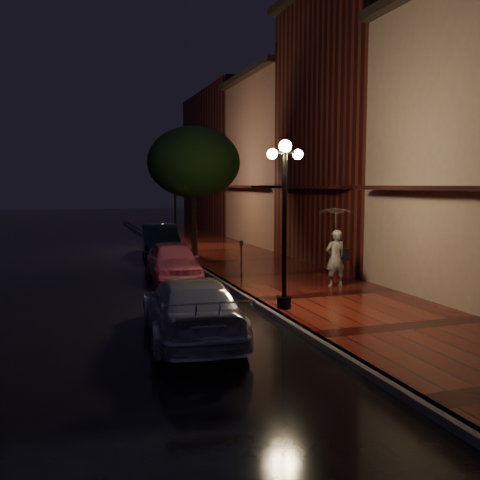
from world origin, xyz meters
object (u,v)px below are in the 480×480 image
object	(u,v)px
navy_car	(160,240)
woman_with_umbrella	(336,234)
silver_car	(191,308)
parking_meter	(241,254)
pink_car	(173,261)
streetlamp_far	(175,200)
streetlamp_near	(285,214)
street_tree	(194,164)

from	to	relation	value
navy_car	woman_with_umbrella	size ratio (longest dim) A/B	1.82
silver_car	woman_with_umbrella	bearing A→B (deg)	-140.54
woman_with_umbrella	parking_meter	xyz separation A→B (m)	(-2.05, 3.19, -0.92)
pink_car	navy_car	bearing A→B (deg)	87.67
navy_car	streetlamp_far	bearing A→B (deg)	63.90
streetlamp_near	silver_car	world-z (taller)	streetlamp_near
silver_car	streetlamp_near	bearing A→B (deg)	-146.68
streetlamp_near	streetlamp_far	distance (m)	14.00
pink_car	woman_with_umbrella	xyz separation A→B (m)	(4.49, -3.35, 1.11)
street_tree	silver_car	xyz separation A→B (m)	(-3.06, -12.50, -3.56)
street_tree	woman_with_umbrella	world-z (taller)	street_tree
navy_car	silver_car	bearing A→B (deg)	-90.86
navy_car	woman_with_umbrella	bearing A→B (deg)	-63.02
woman_with_umbrella	navy_car	bearing A→B (deg)	-66.31
navy_car	parking_meter	world-z (taller)	navy_car
woman_with_umbrella	streetlamp_far	bearing A→B (deg)	-74.14
streetlamp_far	woman_with_umbrella	distance (m)	12.07
streetlamp_near	woman_with_umbrella	world-z (taller)	streetlamp_near
pink_car	woman_with_umbrella	world-z (taller)	woman_with_umbrella
streetlamp_near	street_tree	world-z (taller)	street_tree
navy_car	silver_car	xyz separation A→B (m)	(-1.70, -13.77, -0.07)
parking_meter	street_tree	bearing A→B (deg)	90.42
pink_car	woman_with_umbrella	size ratio (longest dim) A/B	1.64
streetlamp_far	parking_meter	world-z (taller)	streetlamp_far
streetlamp_far	pink_car	size ratio (longest dim) A/B	1.05
streetlamp_near	streetlamp_far	xyz separation A→B (m)	(0.00, 14.00, 0.00)
streetlamp_far	navy_car	size ratio (longest dim) A/B	0.95
streetlamp_far	parking_meter	distance (m)	8.74
silver_car	woman_with_umbrella	size ratio (longest dim) A/B	1.87
street_tree	pink_car	size ratio (longest dim) A/B	1.41
street_tree	pink_car	xyz separation A→B (m)	(-2.05, -5.38, -3.55)
navy_car	streetlamp_near	bearing A→B (deg)	-78.70
streetlamp_far	silver_car	distance (m)	15.87
parking_meter	navy_car	bearing A→B (deg)	100.77
streetlamp_far	woman_with_umbrella	xyz separation A→B (m)	(2.70, -11.74, -0.80)
streetlamp_far	pink_car	bearing A→B (deg)	-102.03
silver_car	parking_meter	distance (m)	7.77
silver_car	navy_car	bearing A→B (deg)	-91.97
street_tree	navy_car	distance (m)	3.96
street_tree	parking_meter	xyz separation A→B (m)	(0.39, -5.54, -3.36)
streetlamp_near	streetlamp_far	size ratio (longest dim) A/B	1.00
street_tree	pink_car	world-z (taller)	street_tree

